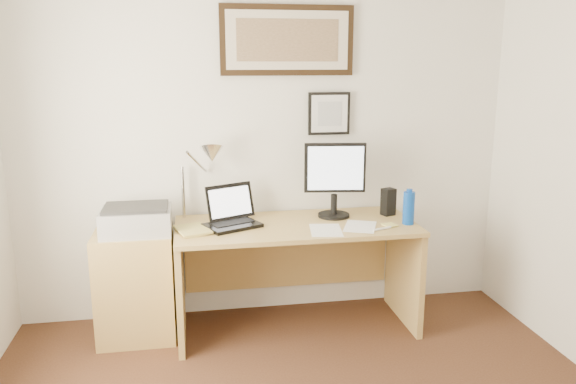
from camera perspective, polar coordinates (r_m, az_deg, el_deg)
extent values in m
cube|color=white|center=(3.99, -2.26, 5.04)|extent=(3.50, 0.02, 2.50)
cube|color=#AC8948|center=(3.89, -15.20, -9.15)|extent=(0.50, 0.40, 0.73)
cylinder|color=#0D42AB|center=(3.81, 12.16, -1.60)|extent=(0.08, 0.08, 0.22)
cylinder|color=#0D42AB|center=(3.79, 12.24, 0.15)|extent=(0.04, 0.04, 0.02)
cube|color=black|center=(4.01, 10.15, -0.99)|extent=(0.11, 0.10, 0.19)
cube|color=white|center=(3.63, 3.87, -3.88)|extent=(0.24, 0.31, 0.00)
cube|color=white|center=(3.72, 7.34, -3.49)|extent=(0.29, 0.33, 0.00)
cube|color=#E0D46A|center=(3.77, 10.30, -3.32)|extent=(0.10, 0.10, 0.01)
cylinder|color=white|center=(3.67, 9.54, -3.70)|extent=(0.14, 0.06, 0.02)
imported|color=tan|center=(3.62, -11.09, -4.02)|extent=(0.26, 0.30, 0.02)
cube|color=#AC8948|center=(3.76, 0.84, -3.47)|extent=(1.60, 0.70, 0.03)
cube|color=#AC8948|center=(3.83, -10.89, -9.37)|extent=(0.04, 0.65, 0.72)
cube|color=#AC8948|center=(4.10, 11.71, -7.90)|extent=(0.04, 0.65, 0.72)
cube|color=#AC8948|center=(4.16, -0.03, -5.96)|extent=(1.50, 0.03, 0.55)
cube|color=black|center=(3.70, -5.69, -3.39)|extent=(0.41, 0.36, 0.02)
cube|color=black|center=(3.73, -5.73, -3.06)|extent=(0.31, 0.24, 0.00)
cube|color=black|center=(3.80, -5.88, -0.97)|extent=(0.34, 0.21, 0.23)
cube|color=white|center=(3.79, -5.87, -1.00)|extent=(0.29, 0.17, 0.18)
cylinder|color=black|center=(3.94, 4.66, -2.36)|extent=(0.22, 0.22, 0.02)
cylinder|color=black|center=(3.92, 4.68, -1.24)|extent=(0.04, 0.04, 0.14)
cube|color=black|center=(3.86, 4.79, 2.47)|extent=(0.42, 0.09, 0.34)
cube|color=silver|center=(3.84, 4.87, 2.42)|extent=(0.38, 0.06, 0.30)
cube|color=#A3A3A5|center=(3.74, -15.13, -2.84)|extent=(0.44, 0.34, 0.16)
cube|color=#2D2D2D|center=(3.72, -15.21, -1.51)|extent=(0.40, 0.30, 0.02)
cylinder|color=silver|center=(3.93, -10.61, -0.03)|extent=(0.02, 0.02, 0.36)
cylinder|color=silver|center=(3.83, -9.26, 3.03)|extent=(0.15, 0.23, 0.19)
cone|color=silver|center=(3.76, -7.75, 3.83)|extent=(0.16, 0.18, 0.15)
cube|color=black|center=(3.95, -0.07, 15.16)|extent=(0.92, 0.03, 0.47)
cube|color=beige|center=(3.93, -0.02, 15.17)|extent=(0.84, 0.01, 0.39)
cube|color=brown|center=(3.93, -0.01, 15.17)|extent=(0.70, 0.00, 0.28)
cube|color=black|center=(4.02, 4.19, 7.96)|extent=(0.30, 0.02, 0.30)
cube|color=white|center=(4.01, 4.24, 7.94)|extent=(0.26, 0.00, 0.26)
cube|color=#AAAFB4|center=(4.01, 4.25, 7.93)|extent=(0.17, 0.00, 0.17)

